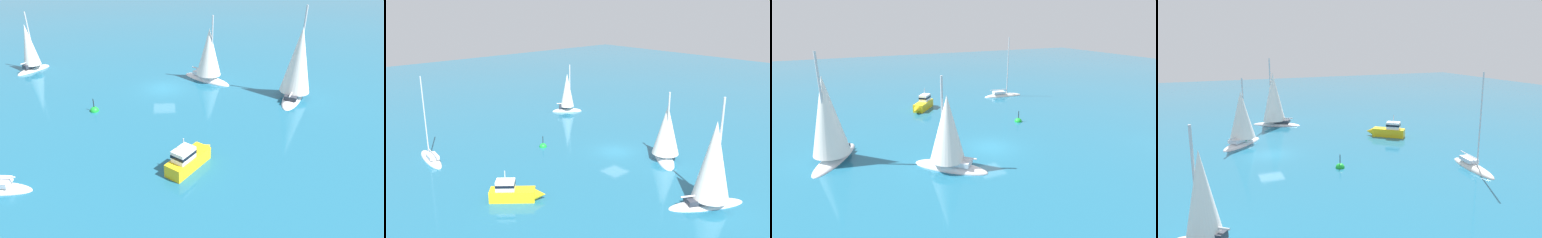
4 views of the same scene
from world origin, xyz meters
The scene contains 6 objects.
ground_plane centered at (0.00, 0.00, 0.00)m, with size 160.00×160.00×0.00m, color #1E607F.
ketch centered at (6.89, 16.69, 2.64)m, with size 4.32×3.61×7.84m.
launch centered at (-15.05, -2.10, 0.73)m, with size 4.45×4.01×2.76m.
yacht centered at (2.19, -5.27, 2.74)m, with size 5.65×5.89×8.15m.
sailboat centered at (-3.25, -13.86, 3.50)m, with size 6.84×4.93×9.82m.
channel_buoy centered at (-5.30, 6.74, 0.01)m, with size 0.88×0.88×1.74m.
Camera 1 is at (-35.59, -0.98, 14.93)m, focal length 31.65 mm.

